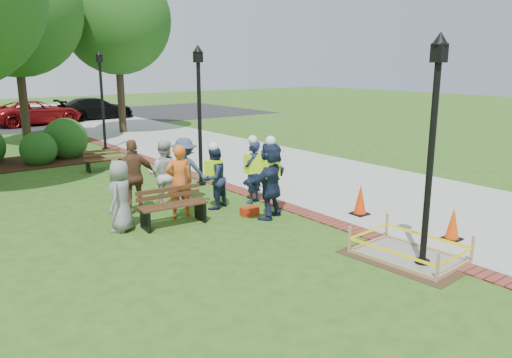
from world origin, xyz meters
TOP-DOWN VIEW (x-y plane):
  - ground at (0.00, 0.00)m, footprint 100.00×100.00m
  - sidewalk at (5.00, 10.00)m, footprint 6.00×60.00m
  - brick_edging at (1.75, 10.00)m, footprint 0.50×60.00m
  - mulch_bed at (-3.00, 12.00)m, footprint 7.00×3.00m
  - parking_lot at (0.00, 27.00)m, footprint 36.00×12.00m
  - wet_concrete_pad at (1.35, -2.62)m, footprint 1.87×2.42m
  - bench_near at (-1.34, 1.99)m, footprint 1.64×0.67m
  - bench_far at (-0.34, 8.95)m, footprint 1.36×0.57m
  - cone_front at (2.92, -2.58)m, footprint 0.37×0.37m
  - cone_back at (2.75, -0.15)m, footprint 0.39×0.39m
  - cone_far at (3.70, 10.04)m, footprint 0.36×0.36m
  - toolbox at (0.53, 1.51)m, footprint 0.47×0.30m
  - lamp_near at (1.25, -3.00)m, footprint 0.28×0.28m
  - lamp_mid at (1.25, 5.00)m, footprint 0.28×0.28m
  - lamp_far at (1.25, 13.00)m, footprint 0.28×0.28m
  - tree_back at (-1.19, 16.14)m, footprint 5.79×5.79m
  - tree_right at (4.14, 17.92)m, footprint 5.65×5.65m
  - shrub_c at (-1.88, 11.47)m, footprint 1.34×1.34m
  - shrub_d at (-0.66, 12.20)m, footprint 1.73×1.73m
  - casual_person_a at (-2.45, 2.35)m, footprint 0.61×0.60m
  - casual_person_b at (-0.93, 2.42)m, footprint 0.67×0.54m
  - casual_person_c at (-0.79, 3.48)m, footprint 0.68×0.63m
  - casual_person_d at (-1.65, 3.42)m, footprint 0.68×0.52m
  - casual_person_e at (-0.18, 3.46)m, footprint 0.68×0.64m
  - hivis_worker_a at (0.84, 1.07)m, footprint 0.70×0.58m
  - hivis_worker_b at (1.31, 2.40)m, footprint 0.65×0.56m
  - hivis_worker_c at (0.18, 2.58)m, footprint 0.60×0.51m
  - parked_car_c at (1.40, 24.45)m, footprint 2.76×5.17m
  - parked_car_d at (5.33, 25.22)m, footprint 2.22×4.88m

SIDE VIEW (x-z plane):
  - ground at x=0.00m, z-range 0.00..0.00m
  - shrub_c at x=-1.88m, z-range -0.67..0.67m
  - shrub_d at x=-0.66m, z-range -0.87..0.87m
  - parked_car_c at x=1.40m, z-range -0.80..0.80m
  - parked_car_d at x=5.33m, z-range -0.79..0.79m
  - parking_lot at x=0.00m, z-range 0.00..0.01m
  - sidewalk at x=5.00m, z-range 0.00..0.02m
  - brick_edging at x=1.75m, z-range 0.00..0.03m
  - mulch_bed at x=-3.00m, z-range -0.01..0.04m
  - toolbox at x=0.53m, z-range 0.00..0.22m
  - bench_far at x=-0.34m, z-range -0.13..0.59m
  - wet_concrete_pad at x=1.35m, z-range -0.04..0.51m
  - bench_near at x=-1.34m, z-range -0.16..0.71m
  - cone_far at x=3.70m, z-range -0.01..0.69m
  - cone_front at x=2.92m, z-range -0.01..0.72m
  - cone_back at x=2.75m, z-range -0.01..0.76m
  - casual_person_a at x=-2.45m, z-range 0.00..1.63m
  - hivis_worker_c at x=0.18m, z-range 0.00..1.76m
  - casual_person_c at x=-0.79m, z-range 0.00..1.78m
  - casual_person_e at x=-0.18m, z-range 0.00..1.79m
  - casual_person_b at x=-0.93m, z-range 0.00..1.82m
  - hivis_worker_b at x=1.31m, z-range -0.01..1.85m
  - casual_person_d at x=-1.65m, z-range 0.00..1.89m
  - hivis_worker_a at x=0.84m, z-range -0.02..2.02m
  - lamp_near at x=1.25m, z-range 0.35..4.61m
  - lamp_mid at x=1.25m, z-range 0.35..4.61m
  - lamp_far at x=1.25m, z-range 0.35..4.61m
  - tree_right at x=4.14m, z-range 1.53..10.27m
  - tree_back at x=-1.19m, z-range 1.53..10.40m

